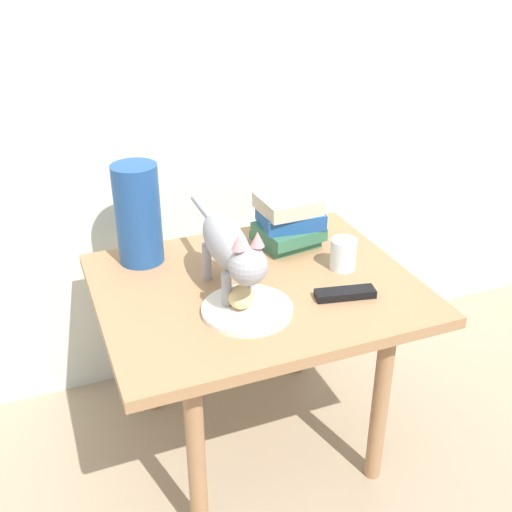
% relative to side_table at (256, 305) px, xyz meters
% --- Properties ---
extents(ground_plane, '(6.00, 6.00, 0.00)m').
position_rel_side_table_xyz_m(ground_plane, '(0.00, 0.00, -0.46)').
color(ground_plane, gray).
extents(back_panel, '(4.00, 0.04, 2.20)m').
position_rel_side_table_xyz_m(back_panel, '(0.00, 0.45, 0.64)').
color(back_panel, silver).
rests_on(back_panel, ground).
extents(side_table, '(0.81, 0.66, 0.53)m').
position_rel_side_table_xyz_m(side_table, '(0.00, 0.00, 0.00)').
color(side_table, '#9E724C').
rests_on(side_table, ground).
extents(plate, '(0.22, 0.22, 0.01)m').
position_rel_side_table_xyz_m(plate, '(-0.07, -0.12, 0.07)').
color(plate, silver).
rests_on(plate, side_table).
extents(bread_roll, '(0.08, 0.10, 0.05)m').
position_rel_side_table_xyz_m(bread_roll, '(-0.08, -0.11, 0.11)').
color(bread_roll, '#E0BC7A').
rests_on(bread_roll, plate).
extents(cat, '(0.09, 0.48, 0.23)m').
position_rel_side_table_xyz_m(cat, '(-0.08, -0.03, 0.20)').
color(cat, '#99999E').
rests_on(cat, side_table).
extents(book_stack, '(0.19, 0.19, 0.15)m').
position_rel_side_table_xyz_m(book_stack, '(0.17, 0.18, 0.14)').
color(book_stack, '#336B4C').
rests_on(book_stack, side_table).
extents(green_vase, '(0.12, 0.12, 0.28)m').
position_rel_side_table_xyz_m(green_vase, '(-0.25, 0.23, 0.20)').
color(green_vase, navy).
rests_on(green_vase, side_table).
extents(candle_jar, '(0.07, 0.07, 0.08)m').
position_rel_side_table_xyz_m(candle_jar, '(0.25, -0.01, 0.10)').
color(candle_jar, silver).
rests_on(candle_jar, side_table).
extents(tv_remote, '(0.16, 0.07, 0.02)m').
position_rel_side_table_xyz_m(tv_remote, '(0.18, -0.14, 0.08)').
color(tv_remote, black).
rests_on(tv_remote, side_table).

